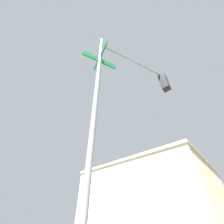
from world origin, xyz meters
The scene contains 2 objects.
traffic_signal_near centered at (-6.22, -6.30, 4.49)m, with size 1.66×3.38×6.32m.
building_stucco centered at (-17.62, 17.09, 4.46)m, with size 19.54×18.49×8.91m.
Camera 1 is at (-4.86, -8.96, 0.95)m, focal length 22.38 mm.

